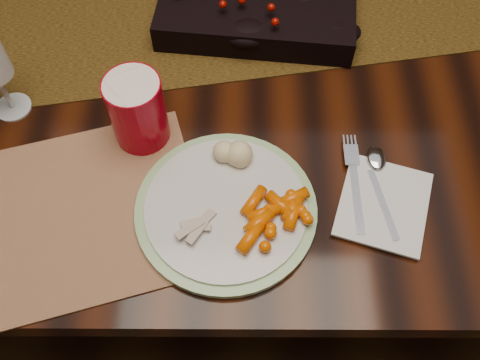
{
  "coord_description": "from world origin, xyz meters",
  "views": [
    {
      "loc": [
        -0.03,
        -0.69,
        1.46
      ],
      "look_at": [
        -0.03,
        -0.3,
        0.8
      ],
      "focal_mm": 40.0,
      "sensor_mm": 36.0,
      "label": 1
    }
  ],
  "objects_px": {
    "baby_carrots": "(274,215)",
    "red_cup": "(137,110)",
    "placemat_main": "(64,217)",
    "centerpiece": "(257,9)",
    "dining_table": "(253,164)",
    "dinner_plate": "(226,209)",
    "mashed_potatoes": "(233,156)",
    "turkey_shreds": "(194,226)",
    "napkin": "(384,204)"
  },
  "relations": [
    {
      "from": "dining_table",
      "to": "dinner_plate",
      "type": "height_order",
      "value": "dinner_plate"
    },
    {
      "from": "dining_table",
      "to": "red_cup",
      "type": "relative_size",
      "value": 14.92
    },
    {
      "from": "baby_carrots",
      "to": "red_cup",
      "type": "xyz_separation_m",
      "value": [
        -0.21,
        0.16,
        0.04
      ]
    },
    {
      "from": "mashed_potatoes",
      "to": "red_cup",
      "type": "distance_m",
      "value": 0.16
    },
    {
      "from": "placemat_main",
      "to": "mashed_potatoes",
      "type": "relative_size",
      "value": 5.39
    },
    {
      "from": "centerpiece",
      "to": "dinner_plate",
      "type": "bearing_deg",
      "value": -97.15
    },
    {
      "from": "centerpiece",
      "to": "mashed_potatoes",
      "type": "height_order",
      "value": "centerpiece"
    },
    {
      "from": "napkin",
      "to": "dinner_plate",
      "type": "bearing_deg",
      "value": -159.41
    },
    {
      "from": "placemat_main",
      "to": "centerpiece",
      "type": "bearing_deg",
      "value": 38.06
    },
    {
      "from": "baby_carrots",
      "to": "mashed_potatoes",
      "type": "bearing_deg",
      "value": 122.02
    },
    {
      "from": "centerpiece",
      "to": "dining_table",
      "type": "bearing_deg",
      "value": -88.33
    },
    {
      "from": "dining_table",
      "to": "turkey_shreds",
      "type": "distance_m",
      "value": 0.55
    },
    {
      "from": "dining_table",
      "to": "mashed_potatoes",
      "type": "xyz_separation_m",
      "value": [
        -0.04,
        -0.25,
        0.41
      ]
    },
    {
      "from": "placemat_main",
      "to": "dinner_plate",
      "type": "height_order",
      "value": "dinner_plate"
    },
    {
      "from": "baby_carrots",
      "to": "napkin",
      "type": "distance_m",
      "value": 0.17
    },
    {
      "from": "dinner_plate",
      "to": "centerpiece",
      "type": "bearing_deg",
      "value": 82.85
    },
    {
      "from": "turkey_shreds",
      "to": "napkin",
      "type": "relative_size",
      "value": 0.44
    },
    {
      "from": "dining_table",
      "to": "placemat_main",
      "type": "height_order",
      "value": "placemat_main"
    },
    {
      "from": "baby_carrots",
      "to": "mashed_potatoes",
      "type": "distance_m",
      "value": 0.11
    },
    {
      "from": "placemat_main",
      "to": "turkey_shreds",
      "type": "xyz_separation_m",
      "value": [
        0.2,
        -0.03,
        0.02
      ]
    },
    {
      "from": "dining_table",
      "to": "mashed_potatoes",
      "type": "distance_m",
      "value": 0.49
    },
    {
      "from": "red_cup",
      "to": "dining_table",
      "type": "bearing_deg",
      "value": 44.05
    },
    {
      "from": "napkin",
      "to": "red_cup",
      "type": "distance_m",
      "value": 0.4
    },
    {
      "from": "baby_carrots",
      "to": "turkey_shreds",
      "type": "xyz_separation_m",
      "value": [
        -0.11,
        -0.02,
        -0.0
      ]
    },
    {
      "from": "napkin",
      "to": "turkey_shreds",
      "type": "bearing_deg",
      "value": -152.65
    },
    {
      "from": "dining_table",
      "to": "napkin",
      "type": "relative_size",
      "value": 12.13
    },
    {
      "from": "turkey_shreds",
      "to": "red_cup",
      "type": "bearing_deg",
      "value": 117.52
    },
    {
      "from": "mashed_potatoes",
      "to": "turkey_shreds",
      "type": "relative_size",
      "value": 1.16
    },
    {
      "from": "placemat_main",
      "to": "dinner_plate",
      "type": "relative_size",
      "value": 1.49
    },
    {
      "from": "centerpiece",
      "to": "red_cup",
      "type": "height_order",
      "value": "red_cup"
    },
    {
      "from": "turkey_shreds",
      "to": "centerpiece",
      "type": "bearing_deg",
      "value": 77.67
    },
    {
      "from": "dinner_plate",
      "to": "baby_carrots",
      "type": "bearing_deg",
      "value": -15.63
    },
    {
      "from": "baby_carrots",
      "to": "napkin",
      "type": "bearing_deg",
      "value": 10.55
    },
    {
      "from": "dining_table",
      "to": "baby_carrots",
      "type": "relative_size",
      "value": 15.91
    },
    {
      "from": "placemat_main",
      "to": "dinner_plate",
      "type": "bearing_deg",
      "value": -13.88
    },
    {
      "from": "baby_carrots",
      "to": "red_cup",
      "type": "height_order",
      "value": "red_cup"
    },
    {
      "from": "turkey_shreds",
      "to": "red_cup",
      "type": "distance_m",
      "value": 0.2
    },
    {
      "from": "dining_table",
      "to": "placemat_main",
      "type": "bearing_deg",
      "value": -131.18
    },
    {
      "from": "placemat_main",
      "to": "mashed_potatoes",
      "type": "height_order",
      "value": "mashed_potatoes"
    },
    {
      "from": "turkey_shreds",
      "to": "dinner_plate",
      "type": "bearing_deg",
      "value": 38.67
    },
    {
      "from": "dining_table",
      "to": "napkin",
      "type": "xyz_separation_m",
      "value": [
        0.18,
        -0.31,
        0.38
      ]
    },
    {
      "from": "dinner_plate",
      "to": "baby_carrots",
      "type": "distance_m",
      "value": 0.07
    },
    {
      "from": "centerpiece",
      "to": "placemat_main",
      "type": "relative_size",
      "value": 0.88
    },
    {
      "from": "centerpiece",
      "to": "baby_carrots",
      "type": "relative_size",
      "value": 3.13
    },
    {
      "from": "placemat_main",
      "to": "red_cup",
      "type": "distance_m",
      "value": 0.19
    },
    {
      "from": "turkey_shreds",
      "to": "baby_carrots",
      "type": "bearing_deg",
      "value": 8.16
    },
    {
      "from": "mashed_potatoes",
      "to": "baby_carrots",
      "type": "bearing_deg",
      "value": -57.98
    },
    {
      "from": "dining_table",
      "to": "placemat_main",
      "type": "xyz_separation_m",
      "value": [
        -0.29,
        -0.33,
        0.38
      ]
    },
    {
      "from": "dinner_plate",
      "to": "turkey_shreds",
      "type": "height_order",
      "value": "turkey_shreds"
    },
    {
      "from": "mashed_potatoes",
      "to": "napkin",
      "type": "distance_m",
      "value": 0.24
    }
  ]
}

